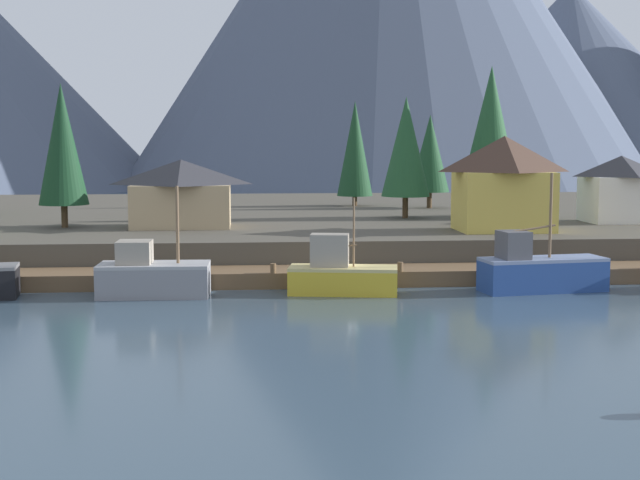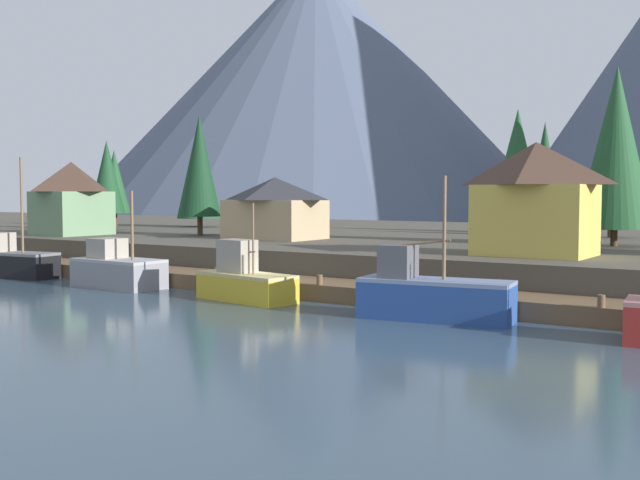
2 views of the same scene
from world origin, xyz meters
name	(u,v)px [view 2 (image 2 of 2)]	position (x,y,z in m)	size (l,w,h in m)	color
ground_plane	(412,276)	(0.00, 20.00, -0.50)	(400.00, 400.00, 1.00)	#384C5B
dock	(283,286)	(0.00, 1.99, 0.50)	(80.00, 4.00, 1.60)	brown
shoreline_bank	(469,247)	(0.00, 32.00, 1.25)	(400.00, 56.00, 2.50)	#4C473D
mountain_west_peak	(316,89)	(-88.24, 135.61, 34.83)	(131.47, 131.47, 69.66)	#4C566B
fishing_boat_black	(8,262)	(-23.34, -1.93, 1.16)	(8.59, 3.57, 9.12)	black
fishing_boat_grey	(117,270)	(-11.26, -1.74, 1.20)	(6.56, 3.18, 6.55)	gray
fishing_boat_yellow	(245,281)	(0.00, -1.85, 1.18)	(6.81, 3.48, 5.82)	gold
fishing_boat_blue	(431,295)	(12.25, -1.98, 1.27)	(7.95, 3.61, 7.26)	navy
house_yellow	(535,198)	(13.52, 10.20, 6.12)	(7.10, 5.32, 7.07)	gold
house_green	(72,198)	(-30.30, 9.55, 6.01)	(5.35, 6.36, 6.85)	#6B8E66
house_tan	(275,207)	(-10.66, 15.17, 5.19)	(7.92, 5.85, 5.26)	tan
conifer_near_left	(612,175)	(12.77, 33.29, 7.98)	(3.96, 3.96, 9.36)	#4C3823
conifer_near_right	(107,177)	(-35.52, 18.24, 8.17)	(3.74, 3.74, 9.56)	#4C3823
conifer_mid_left	(199,166)	(-19.73, 15.61, 8.94)	(3.82, 3.82, 11.13)	#4C3823
conifer_mid_right	(199,169)	(-32.18, 28.95, 9.30)	(5.20, 5.20, 12.58)	#4C3823
conifer_back_left	(544,172)	(5.65, 36.93, 8.44)	(3.70, 3.70, 10.85)	#4C3823
conifer_back_right	(517,164)	(8.23, 21.85, 8.71)	(4.23, 4.23, 10.54)	#4C3823
conifer_centre	(114,182)	(-41.93, 24.84, 7.83)	(3.64, 3.64, 9.11)	#4C3823
conifer_far_left	(616,147)	(15.67, 21.70, 9.75)	(5.47, 5.47, 13.21)	#4C3823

